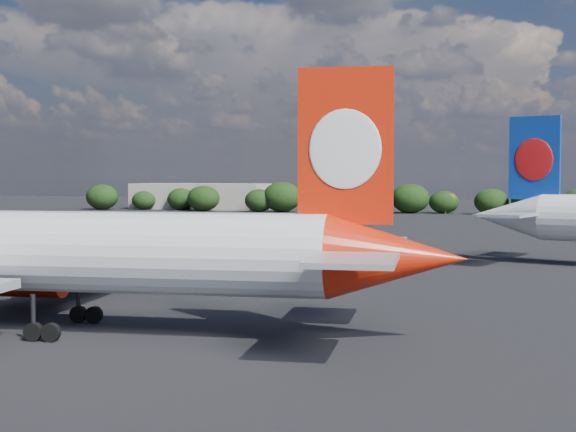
# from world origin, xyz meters

# --- Properties ---
(ground) EXTENTS (500.00, 500.00, 0.00)m
(ground) POSITION_xyz_m (0.00, 60.00, 0.00)
(ground) COLOR black
(ground) RESTS_ON ground
(qantas_airliner) EXTENTS (54.65, 52.03, 17.82)m
(qantas_airliner) POSITION_xyz_m (0.53, 6.28, 5.43)
(qantas_airliner) COLOR white
(qantas_airliner) RESTS_ON ground
(terminal_building) EXTENTS (42.00, 16.00, 8.00)m
(terminal_building) POSITION_xyz_m (-65.00, 192.00, 4.00)
(terminal_building) COLOR #A49B8D
(terminal_building) RESTS_ON ground
(highway_sign) EXTENTS (6.00, 0.30, 4.50)m
(highway_sign) POSITION_xyz_m (-18.00, 176.00, 3.13)
(highway_sign) COLOR #14642C
(highway_sign) RESTS_ON ground
(billboard_yellow) EXTENTS (5.00, 0.30, 5.50)m
(billboard_yellow) POSITION_xyz_m (12.00, 182.00, 3.87)
(billboard_yellow) COLOR #F9AF16
(billboard_yellow) RESTS_ON ground
(horizon_treeline) EXTENTS (207.34, 15.52, 9.10)m
(horizon_treeline) POSITION_xyz_m (15.22, 179.99, 3.95)
(horizon_treeline) COLOR black
(horizon_treeline) RESTS_ON ground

